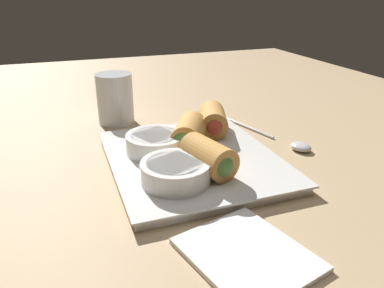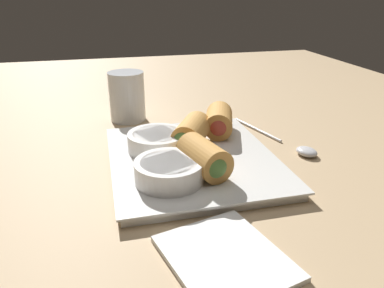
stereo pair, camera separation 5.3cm
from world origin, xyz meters
TOP-DOWN VIEW (x-y plane):
  - table_surface at (0.00, 0.00)cm, footprint 180.00×140.00cm
  - serving_plate at (-2.37, 0.82)cm, footprint 28.38×23.89cm
  - roll_front_left at (0.69, 0.62)cm, footprint 8.91×7.69cm
  - roll_front_right at (-8.49, 0.53)cm, footprint 8.81×6.38cm
  - roll_back_left at (4.91, -5.62)cm, footprint 8.82×6.80cm
  - dipping_bowl_near at (0.83, 5.45)cm, footprint 8.98×8.98cm
  - dipping_bowl_far at (-9.21, 5.52)cm, footprint 8.98×8.98cm
  - spoon at (-1.22, -16.84)cm, footprint 20.36×7.15cm
  - napkin at (-23.72, 2.79)cm, footprint 14.57×13.23cm
  - drinking_glass at (20.29, 8.24)cm, footprint 6.89×6.89cm

SIDE VIEW (x-z plane):
  - table_surface at x=0.00cm, z-range 0.00..2.00cm
  - napkin at x=-23.72cm, z-range 2.00..2.60cm
  - spoon at x=-1.22cm, z-range 1.92..3.19cm
  - serving_plate at x=-2.37cm, z-range 2.01..3.51cm
  - dipping_bowl_near at x=0.83cm, z-range 3.62..6.40cm
  - dipping_bowl_far at x=-9.21cm, z-range 3.62..6.40cm
  - roll_front_left at x=0.69cm, z-range 3.50..8.04cm
  - roll_front_right at x=-8.49cm, z-range 3.50..8.04cm
  - roll_back_left at x=4.91cm, z-range 3.50..8.04cm
  - drinking_glass at x=20.29cm, z-range 2.00..11.54cm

